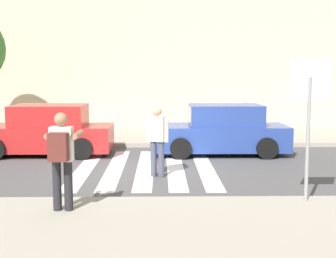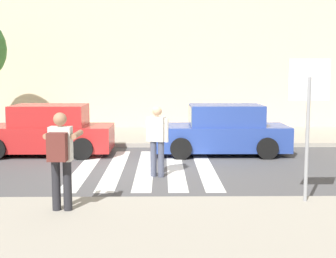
{
  "view_description": "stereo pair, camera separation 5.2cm",
  "coord_description": "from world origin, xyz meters",
  "px_view_note": "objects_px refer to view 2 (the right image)",
  "views": [
    {
      "loc": [
        0.4,
        -12.09,
        2.56
      ],
      "look_at": [
        0.6,
        -0.2,
        1.1
      ],
      "focal_mm": 50.0,
      "sensor_mm": 36.0,
      "label": 1
    },
    {
      "loc": [
        0.45,
        -12.09,
        2.56
      ],
      "look_at": [
        0.6,
        -0.2,
        1.1
      ],
      "focal_mm": 50.0,
      "sensor_mm": 36.0,
      "label": 2
    }
  ],
  "objects_px": {
    "pedestrian_crossing": "(157,137)",
    "parked_car_blue": "(222,131)",
    "photographer_with_backpack": "(61,153)",
    "stop_sign": "(308,98)",
    "parked_car_red": "(47,131)"
  },
  "relations": [
    {
      "from": "pedestrian_crossing",
      "to": "stop_sign",
      "type": "bearing_deg",
      "value": -43.69
    },
    {
      "from": "pedestrian_crossing",
      "to": "parked_car_blue",
      "type": "distance_m",
      "value": 3.72
    },
    {
      "from": "stop_sign",
      "to": "pedestrian_crossing",
      "type": "xyz_separation_m",
      "value": [
        -2.82,
        2.69,
        -1.1
      ]
    },
    {
      "from": "photographer_with_backpack",
      "to": "pedestrian_crossing",
      "type": "bearing_deg",
      "value": 63.4
    },
    {
      "from": "photographer_with_backpack",
      "to": "parked_car_red",
      "type": "height_order",
      "value": "photographer_with_backpack"
    },
    {
      "from": "parked_car_blue",
      "to": "stop_sign",
      "type": "bearing_deg",
      "value": -81.89
    },
    {
      "from": "stop_sign",
      "to": "photographer_with_backpack",
      "type": "xyz_separation_m",
      "value": [
        -4.45,
        -0.58,
        -0.91
      ]
    },
    {
      "from": "photographer_with_backpack",
      "to": "parked_car_red",
      "type": "bearing_deg",
      "value": 105.83
    },
    {
      "from": "photographer_with_backpack",
      "to": "parked_car_red",
      "type": "relative_size",
      "value": 0.42
    },
    {
      "from": "stop_sign",
      "to": "parked_car_red",
      "type": "xyz_separation_m",
      "value": [
        -6.27,
        5.83,
        -1.35
      ]
    },
    {
      "from": "pedestrian_crossing",
      "to": "parked_car_blue",
      "type": "bearing_deg",
      "value": 57.63
    },
    {
      "from": "stop_sign",
      "to": "parked_car_blue",
      "type": "bearing_deg",
      "value": 98.11
    },
    {
      "from": "parked_car_blue",
      "to": "parked_car_red",
      "type": "bearing_deg",
      "value": 180.0
    },
    {
      "from": "stop_sign",
      "to": "parked_car_red",
      "type": "distance_m",
      "value": 8.66
    },
    {
      "from": "photographer_with_backpack",
      "to": "parked_car_blue",
      "type": "xyz_separation_m",
      "value": [
        3.62,
        6.4,
        -0.44
      ]
    }
  ]
}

